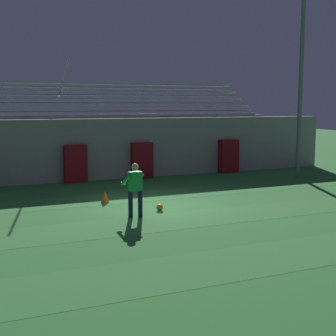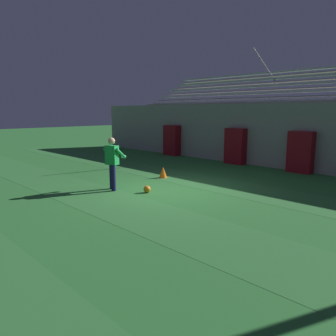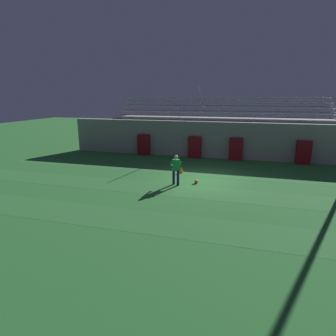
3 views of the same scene
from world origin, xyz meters
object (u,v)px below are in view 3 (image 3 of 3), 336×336
(goalkeeper, at_px, (176,168))
(traffic_cone, at_px, (181,170))
(padding_pillar_gate_right, at_px, (236,149))
(padding_pillar_far_right, at_px, (303,152))
(padding_pillar_far_left, at_px, (144,145))
(padding_pillar_gate_left, at_px, (195,147))
(soccer_ball, at_px, (196,182))

(goalkeeper, bearing_deg, traffic_cone, 96.21)
(padding_pillar_gate_right, height_order, padding_pillar_far_right, same)
(padding_pillar_far_left, bearing_deg, padding_pillar_gate_left, 0.00)
(padding_pillar_gate_left, bearing_deg, padding_pillar_gate_right, 0.00)
(padding_pillar_gate_left, distance_m, padding_pillar_far_right, 7.80)
(goalkeeper, distance_m, traffic_cone, 2.57)
(padding_pillar_gate_left, relative_size, soccer_ball, 7.61)
(padding_pillar_far_left, xyz_separation_m, soccer_ball, (5.54, -6.60, -0.73))
(soccer_ball, height_order, traffic_cone, traffic_cone)
(padding_pillar_far_right, xyz_separation_m, goalkeeper, (-7.54, -7.13, 0.12))
(padding_pillar_far_right, relative_size, traffic_cone, 3.99)
(padding_pillar_gate_left, bearing_deg, traffic_cone, -89.98)
(padding_pillar_gate_right, distance_m, padding_pillar_far_right, 4.68)
(traffic_cone, bearing_deg, padding_pillar_gate_left, 90.02)
(padding_pillar_far_right, height_order, traffic_cone, padding_pillar_far_right)
(padding_pillar_gate_left, distance_m, goalkeeper, 7.14)
(padding_pillar_gate_right, xyz_separation_m, traffic_cone, (-3.12, -4.69, -0.63))
(padding_pillar_gate_right, height_order, padding_pillar_far_left, same)
(goalkeeper, height_order, soccer_ball, goalkeeper)
(padding_pillar_gate_left, xyz_separation_m, padding_pillar_far_left, (-4.24, 0.00, 0.00))
(traffic_cone, bearing_deg, padding_pillar_far_left, 132.11)
(padding_pillar_far_right, bearing_deg, soccer_ball, -134.58)
(goalkeeper, bearing_deg, padding_pillar_gate_right, 68.16)
(padding_pillar_gate_right, relative_size, padding_pillar_far_left, 1.00)
(padding_pillar_far_left, distance_m, traffic_cone, 6.35)
(padding_pillar_far_right, height_order, soccer_ball, padding_pillar_far_right)
(padding_pillar_far_right, bearing_deg, padding_pillar_far_left, 180.00)
(padding_pillar_gate_left, bearing_deg, padding_pillar_far_left, 180.00)
(padding_pillar_gate_right, height_order, soccer_ball, padding_pillar_gate_right)
(padding_pillar_far_left, xyz_separation_m, traffic_cone, (4.24, -4.69, -0.63))
(padding_pillar_gate_left, height_order, padding_pillar_gate_right, same)
(padding_pillar_gate_right, bearing_deg, goalkeeper, -111.84)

